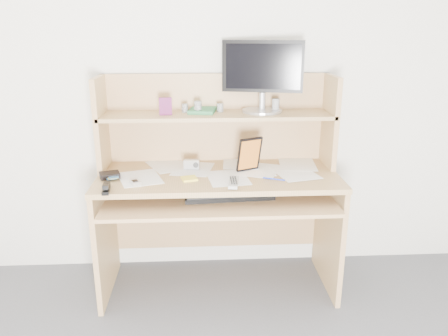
{
  "coord_description": "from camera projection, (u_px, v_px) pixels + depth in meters",
  "views": [
    {
      "loc": [
        -0.1,
        -0.94,
        1.56
      ],
      "look_at": [
        0.03,
        1.43,
        0.8
      ],
      "focal_mm": 35.0,
      "sensor_mm": 36.0,
      "label": 1
    }
  ],
  "objects": [
    {
      "name": "card_box",
      "position": [
        165.0,
        106.0,
        2.53
      ],
      "size": [
        0.08,
        0.03,
        0.1
      ],
      "primitive_type": "cube",
      "rotation": [
        0.0,
        0.0,
        0.12
      ],
      "color": "#A7162D",
      "rests_on": "desk"
    },
    {
      "name": "chip_stack_c",
      "position": [
        220.0,
        108.0,
        2.64
      ],
      "size": [
        0.05,
        0.05,
        0.05
      ],
      "primitive_type": "cylinder",
      "rotation": [
        0.0,
        0.0,
        0.28
      ],
      "color": "black",
      "rests_on": "desk"
    },
    {
      "name": "chip_stack_d",
      "position": [
        276.0,
        105.0,
        2.63
      ],
      "size": [
        0.06,
        0.06,
        0.08
      ],
      "primitive_type": "cylinder",
      "rotation": [
        0.0,
        0.0,
        0.42
      ],
      "color": "silver",
      "rests_on": "desk"
    },
    {
      "name": "wallet",
      "position": [
        110.0,
        175.0,
        2.47
      ],
      "size": [
        0.13,
        0.12,
        0.03
      ],
      "primitive_type": "cube",
      "rotation": [
        0.0,
        0.0,
        0.33
      ],
      "color": "black",
      "rests_on": "paper_clutter"
    },
    {
      "name": "sticky_note_pad",
      "position": [
        189.0,
        179.0,
        2.46
      ],
      "size": [
        0.1,
        0.1,
        0.01
      ],
      "primitive_type": "cube",
      "rotation": [
        0.0,
        0.0,
        0.26
      ],
      "color": "#FFFB43",
      "rests_on": "desk"
    },
    {
      "name": "desk",
      "position": [
        218.0,
        178.0,
        2.65
      ],
      "size": [
        1.4,
        0.7,
        1.3
      ],
      "color": "tan",
      "rests_on": "floor"
    },
    {
      "name": "chip_stack_a",
      "position": [
        185.0,
        108.0,
        2.61
      ],
      "size": [
        0.04,
        0.04,
        0.05
      ],
      "primitive_type": "cylinder",
      "rotation": [
        0.0,
        0.0,
        0.07
      ],
      "color": "black",
      "rests_on": "desk"
    },
    {
      "name": "monitor",
      "position": [
        263.0,
        74.0,
        2.59
      ],
      "size": [
        0.48,
        0.24,
        0.42
      ],
      "rotation": [
        0.0,
        0.0,
        -0.22
      ],
      "color": "#BCBCC1",
      "rests_on": "desk"
    },
    {
      "name": "back_wall",
      "position": [
        216.0,
        81.0,
        2.71
      ],
      "size": [
        3.6,
        0.04,
        2.5
      ],
      "primitive_type": "cube",
      "color": "white",
      "rests_on": "floor"
    },
    {
      "name": "shelf_book",
      "position": [
        203.0,
        110.0,
        2.64
      ],
      "size": [
        0.18,
        0.23,
        0.02
      ],
      "primitive_type": "cube",
      "rotation": [
        0.0,
        0.0,
        -0.17
      ],
      "color": "#34824A",
      "rests_on": "desk"
    },
    {
      "name": "chip_stack_b",
      "position": [
        198.0,
        107.0,
        2.59
      ],
      "size": [
        0.06,
        0.06,
        0.07
      ],
      "primitive_type": "cylinder",
      "rotation": [
        0.0,
        0.0,
        -0.43
      ],
      "color": "silver",
      "rests_on": "desk"
    },
    {
      "name": "blue_pen",
      "position": [
        274.0,
        179.0,
        2.44
      ],
      "size": [
        0.12,
        0.06,
        0.01
      ],
      "primitive_type": "cylinder",
      "rotation": [
        1.57,
        0.0,
        1.16
      ],
      "color": "#1A33C9",
      "rests_on": "paper_clutter"
    },
    {
      "name": "tv_remote",
      "position": [
        234.0,
        182.0,
        2.37
      ],
      "size": [
        0.07,
        0.18,
        0.02
      ],
      "primitive_type": "cube",
      "rotation": [
        0.0,
        0.0,
        -0.13
      ],
      "color": "#A9AAA5",
      "rests_on": "paper_clutter"
    },
    {
      "name": "flip_phone",
      "position": [
        135.0,
        181.0,
        2.38
      ],
      "size": [
        0.08,
        0.1,
        0.02
      ],
      "primitive_type": "cube",
      "rotation": [
        0.0,
        0.0,
        0.45
      ],
      "color": "silver",
      "rests_on": "paper_clutter"
    },
    {
      "name": "keyboard",
      "position": [
        229.0,
        194.0,
        2.48
      ],
      "size": [
        0.51,
        0.22,
        0.03
      ],
      "rotation": [
        0.0,
        0.0,
        0.08
      ],
      "color": "black",
      "rests_on": "desk"
    },
    {
      "name": "paper_clutter",
      "position": [
        218.0,
        173.0,
        2.56
      ],
      "size": [
        1.32,
        0.54,
        0.01
      ],
      "primitive_type": "cube",
      "color": "white",
      "rests_on": "desk"
    },
    {
      "name": "game_case",
      "position": [
        249.0,
        154.0,
        2.56
      ],
      "size": [
        0.14,
        0.08,
        0.21
      ],
      "primitive_type": "cube",
      "rotation": [
        0.0,
        0.0,
        0.44
      ],
      "color": "black",
      "rests_on": "paper_clutter"
    },
    {
      "name": "stapler",
      "position": [
        106.0,
        187.0,
        2.27
      ],
      "size": [
        0.05,
        0.13,
        0.04
      ],
      "primitive_type": "cube",
      "rotation": [
        0.0,
        0.0,
        0.1
      ],
      "color": "black",
      "rests_on": "paper_clutter"
    },
    {
      "name": "digital_camera",
      "position": [
        192.0,
        164.0,
        2.62
      ],
      "size": [
        0.1,
        0.04,
        0.06
      ],
      "primitive_type": "cube",
      "rotation": [
        0.0,
        0.0,
        -0.09
      ],
      "color": "#A3A2A5",
      "rests_on": "paper_clutter"
    }
  ]
}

